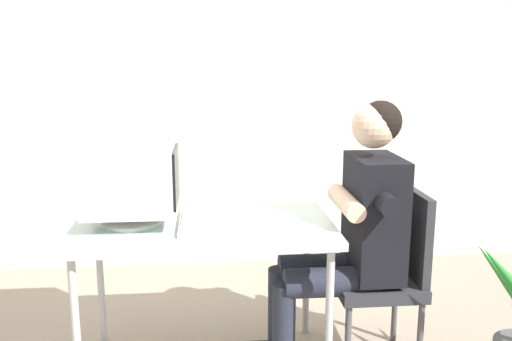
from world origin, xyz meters
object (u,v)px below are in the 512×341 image
object	(u,v)px
keyboard	(195,221)
person_seated	(352,227)
desk	(204,235)
crt_monitor	(131,178)
office_chair	(389,269)

from	to	relation	value
keyboard	person_seated	world-z (taller)	person_seated
desk	crt_monitor	distance (m)	0.43
desk	office_chair	distance (m)	0.91
crt_monitor	person_seated	world-z (taller)	person_seated
keyboard	person_seated	size ratio (longest dim) A/B	0.34
person_seated	keyboard	bearing A→B (deg)	177.08
desk	keyboard	bearing A→B (deg)	-175.76
desk	office_chair	bearing A→B (deg)	-2.62
desk	office_chair	xyz separation A→B (m)	(0.89, -0.04, -0.19)
desk	office_chair	size ratio (longest dim) A/B	1.39
office_chair	desk	bearing A→B (deg)	177.38
desk	keyboard	xyz separation A→B (m)	(-0.04, -0.00, 0.07)
crt_monitor	keyboard	distance (m)	0.35
desk	keyboard	world-z (taller)	keyboard
keyboard	person_seated	bearing A→B (deg)	-2.92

